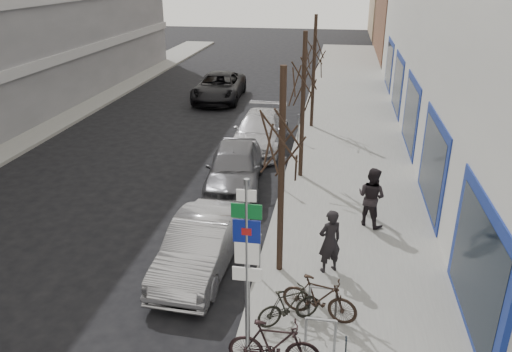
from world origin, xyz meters
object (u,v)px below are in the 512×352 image
(highway_sign_pole, at_px, (247,266))
(parked_car_mid, at_px, (234,167))
(tree_near, at_px, (282,125))
(bike_near_right, at_px, (274,345))
(bike_rack, at_px, (321,331))
(pedestrian_near, at_px, (330,241))
(tree_mid, at_px, (304,72))
(bike_far_inner, at_px, (319,298))
(meter_front, at_px, (260,252))
(meter_back, at_px, (298,125))
(bike_mid_inner, at_px, (289,306))
(pedestrian_far, at_px, (371,196))
(tree_far, at_px, (315,45))
(meter_mid, at_px, (285,170))
(parked_car_front, at_px, (201,246))
(parked_car_back, at_px, (260,131))
(lane_car, at_px, (219,87))

(highway_sign_pole, height_order, parked_car_mid, highway_sign_pole)
(tree_near, height_order, bike_near_right, tree_near)
(bike_rack, bearing_deg, pedestrian_near, 88.64)
(highway_sign_pole, xyz_separation_m, tree_mid, (0.20, 10.01, 1.65))
(bike_far_inner, bearing_deg, meter_front, 64.17)
(meter_front, bearing_deg, bike_rack, -55.49)
(meter_back, distance_m, bike_mid_inner, 12.65)
(pedestrian_far, bearing_deg, meter_front, 83.95)
(bike_rack, xyz_separation_m, bike_near_right, (-0.87, -0.61, 0.05))
(highway_sign_pole, distance_m, tree_mid, 10.15)
(tree_near, xyz_separation_m, tree_far, (0.00, 13.00, 0.00))
(meter_mid, relative_size, pedestrian_near, 0.72)
(tree_near, distance_m, meter_mid, 5.95)
(tree_near, bearing_deg, highway_sign_pole, -93.26)
(highway_sign_pole, height_order, meter_front, highway_sign_pole)
(meter_back, bearing_deg, bike_far_inner, -82.73)
(bike_rack, xyz_separation_m, meter_mid, (-1.65, 7.90, 0.26))
(highway_sign_pole, distance_m, bike_far_inner, 2.79)
(bike_mid_inner, relative_size, parked_car_front, 0.35)
(bike_rack, distance_m, meter_mid, 8.07)
(bike_rack, distance_m, meter_back, 13.50)
(highway_sign_pole, xyz_separation_m, bike_rack, (1.40, 0.61, -1.80))
(meter_back, distance_m, pedestrian_near, 10.51)
(highway_sign_pole, xyz_separation_m, tree_far, (0.20, 16.51, 1.65))
(bike_rack, xyz_separation_m, tree_far, (-1.20, 15.90, 3.44))
(meter_back, bearing_deg, meter_front, -90.00)
(meter_mid, relative_size, meter_back, 1.00)
(highway_sign_pole, relative_size, meter_front, 3.31)
(tree_mid, bearing_deg, parked_car_mid, -152.19)
(bike_mid_inner, xyz_separation_m, bike_far_inner, (0.66, 0.30, 0.07))
(bike_rack, xyz_separation_m, bike_mid_inner, (-0.73, 0.78, -0.05))
(bike_rack, xyz_separation_m, parked_car_back, (-3.31, 12.72, 0.11))
(bike_rack, distance_m, tree_mid, 10.08)
(tree_far, distance_m, parked_car_front, 13.72)
(meter_back, bearing_deg, tree_near, -87.55)
(lane_car, distance_m, pedestrian_far, 17.18)
(highway_sign_pole, relative_size, bike_far_inner, 2.37)
(tree_near, distance_m, tree_mid, 6.50)
(pedestrian_near, bearing_deg, parked_car_back, -102.15)
(parked_car_mid, bearing_deg, bike_near_right, -79.73)
(bike_near_right, distance_m, pedestrian_far, 6.77)
(meter_mid, relative_size, parked_car_front, 0.29)
(parked_car_mid, bearing_deg, meter_back, 63.94)
(highway_sign_pole, bearing_deg, parked_car_front, 119.22)
(pedestrian_near, bearing_deg, tree_near, -25.52)
(bike_rack, bearing_deg, tree_near, 112.48)
(tree_far, relative_size, parked_car_front, 1.26)
(meter_back, distance_m, parked_car_mid, 5.54)
(highway_sign_pole, xyz_separation_m, meter_front, (-0.25, 3.01, -1.54))
(tree_near, xyz_separation_m, tree_mid, (0.00, 6.50, 0.00))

